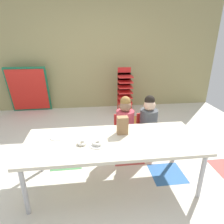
% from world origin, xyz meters
% --- Properties ---
extents(ground_plane, '(6.20, 4.68, 0.02)m').
position_xyz_m(ground_plane, '(0.01, -0.00, -0.01)').
color(ground_plane, silver).
extents(back_wall, '(6.20, 0.10, 2.62)m').
position_xyz_m(back_wall, '(0.00, 2.34, 1.31)').
color(back_wall, tan).
rests_on(back_wall, ground_plane).
extents(craft_table, '(2.03, 0.81, 0.60)m').
position_xyz_m(craft_table, '(0.17, -0.52, 0.56)').
color(craft_table, beige).
rests_on(craft_table, ground_plane).
extents(seated_child_near_camera, '(0.32, 0.31, 0.92)m').
position_xyz_m(seated_child_near_camera, '(0.42, 0.11, 0.55)').
color(seated_child_near_camera, red).
rests_on(seated_child_near_camera, ground_plane).
extents(seated_child_middle_seat, '(0.32, 0.31, 0.92)m').
position_xyz_m(seated_child_middle_seat, '(0.77, 0.11, 0.55)').
color(seated_child_middle_seat, red).
rests_on(seated_child_middle_seat, ground_plane).
extents(kid_chair_red_stack, '(0.32, 0.30, 1.04)m').
position_xyz_m(kid_chair_red_stack, '(0.74, 1.88, 0.58)').
color(kid_chair_red_stack, red).
rests_on(kid_chair_red_stack, ground_plane).
extents(folded_activity_table, '(0.90, 0.29, 1.09)m').
position_xyz_m(folded_activity_table, '(-1.47, 2.14, 0.54)').
color(folded_activity_table, '#19724C').
rests_on(folded_activity_table, ground_plane).
extents(paper_bag_brown, '(0.13, 0.09, 0.22)m').
position_xyz_m(paper_bag_brown, '(0.30, -0.37, 0.71)').
color(paper_bag_brown, '#9E754C').
rests_on(paper_bag_brown, craft_table).
extents(paper_plate_near_edge, '(0.18, 0.18, 0.01)m').
position_xyz_m(paper_plate_near_edge, '(-0.02, -0.61, 0.60)').
color(paper_plate_near_edge, white).
rests_on(paper_plate_near_edge, craft_table).
extents(paper_plate_center_table, '(0.18, 0.18, 0.01)m').
position_xyz_m(paper_plate_center_table, '(-0.48, -0.37, 0.60)').
color(paper_plate_center_table, white).
rests_on(paper_plate_center_table, craft_table).
extents(donut_powdered_on_plate, '(0.12, 0.12, 0.03)m').
position_xyz_m(donut_powdered_on_plate, '(-0.02, -0.61, 0.63)').
color(donut_powdered_on_plate, white).
rests_on(donut_powdered_on_plate, craft_table).
extents(donut_powdered_loose, '(0.11, 0.11, 0.03)m').
position_xyz_m(donut_powdered_loose, '(-0.19, -0.57, 0.62)').
color(donut_powdered_loose, white).
rests_on(donut_powdered_loose, craft_table).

